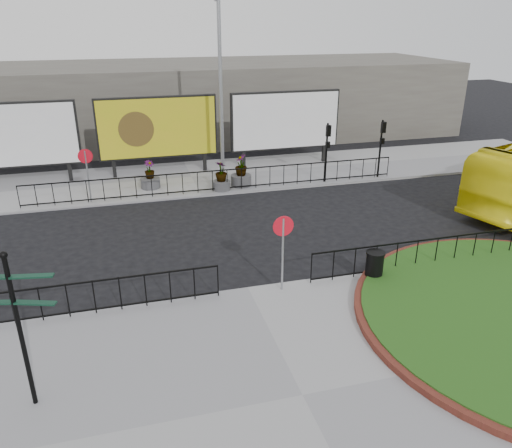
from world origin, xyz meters
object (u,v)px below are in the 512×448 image
object	(u,v)px
fingerpost_sign	(17,316)
litter_bin	(374,266)
lamp_post	(221,87)
planter_c	(241,174)
billboard_mid	(158,128)
planter_a	(150,178)
planter_b	(221,179)

from	to	relation	value
fingerpost_sign	litter_bin	xyz separation A→B (m)	(9.85, 3.06, -1.75)
lamp_post	litter_bin	bearing A→B (deg)	-77.66
planter_c	fingerpost_sign	bearing A→B (deg)	-120.53
planter_c	billboard_mid	bearing A→B (deg)	140.40
planter_a	lamp_post	bearing A→B (deg)	4.15
lamp_post	fingerpost_sign	xyz separation A→B (m)	(-7.31, -14.66, -2.46)
litter_bin	planter_b	world-z (taller)	planter_b
litter_bin	planter_a	world-z (taller)	planter_a
billboard_mid	fingerpost_sign	distance (m)	17.18
litter_bin	billboard_mid	bearing A→B (deg)	112.22
planter_b	planter_a	bearing A→B (deg)	159.58
planter_a	planter_c	bearing A→B (deg)	-10.52
planter_b	lamp_post	bearing A→B (deg)	75.17
fingerpost_sign	litter_bin	distance (m)	10.46
fingerpost_sign	planter_a	size ratio (longest dim) A/B	2.70
lamp_post	planter_b	size ratio (longest dim) A/B	6.39
litter_bin	planter_b	xyz separation A→B (m)	(-2.94, 10.09, 0.07)
planter_a	planter_b	xyz separation A→B (m)	(3.32, -1.24, 0.10)
planter_a	planter_b	bearing A→B (deg)	-20.42
fingerpost_sign	planter_b	xyz separation A→B (m)	(6.91, 13.15, -1.68)
litter_bin	planter_b	size ratio (longest dim) A/B	0.69
fingerpost_sign	planter_a	xyz separation A→B (m)	(3.59, 14.39, -1.77)
fingerpost_sign	billboard_mid	bearing A→B (deg)	94.13
billboard_mid	lamp_post	world-z (taller)	lamp_post
planter_a	planter_c	xyz separation A→B (m)	(4.41, -0.82, 0.11)
planter_a	planter_b	distance (m)	3.55
planter_a	billboard_mid	bearing A→B (deg)	72.32
litter_bin	planter_b	distance (m)	10.51
planter_c	litter_bin	bearing A→B (deg)	-80.05
planter_a	fingerpost_sign	bearing A→B (deg)	-104.00
planter_b	billboard_mid	bearing A→B (deg)	126.86
lamp_post	fingerpost_sign	world-z (taller)	lamp_post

